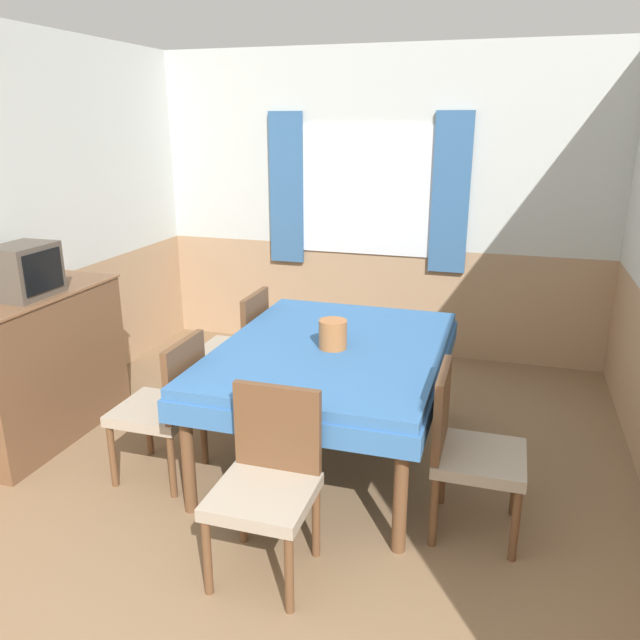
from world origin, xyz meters
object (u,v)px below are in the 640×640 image
Objects in this scene: chair_head_near at (268,478)px; chair_left_near at (166,404)px; dining_table at (332,361)px; tv at (24,271)px; chair_left_far at (239,345)px; chair_right_near at (467,446)px; sideboard at (42,365)px; vase at (333,334)px.

chair_head_near is 1.01m from chair_left_near.
dining_table is 4.59× the size of tv.
chair_left_far is 2.25× the size of tv.
sideboard reaches higher than chair_right_near.
chair_head_near is at bearing -90.85° from vase.
chair_head_near is 0.71× the size of sideboard.
dining_table is 1.90m from sideboard.
chair_right_near is 1.68m from chair_left_near.
chair_head_near is at bearing -21.00° from tv.
chair_left_far is 1.48m from tv.
vase reaches higher than chair_right_near.
chair_head_near is 1.00× the size of chair_left_near.
sideboard is at bearing -172.44° from vase.
chair_left_far is 1.02m from chair_left_near.
sideboard is at bearing -171.10° from dining_table.
tv is (-1.00, 0.15, 0.67)m from chair_left_near.
chair_left_near is 5.08× the size of vase.
dining_table is at bearing 10.94° from tv.
tv reaches higher than chair_left_far.
tv is at bearing -63.97° from sideboard.
dining_table is 0.19m from vase.
chair_left_near is (0.00, -1.02, 0.00)m from chair_left_far.
dining_table is 1.08m from chair_head_near.
dining_table is 10.37× the size of vase.
chair_right_near is 2.25× the size of tv.
chair_left_near is at bearing -180.00° from chair_left_far.
vase is (0.02, -0.04, 0.19)m from dining_table.
chair_left_near is at bearing -151.46° from vase.
tv reaches higher than dining_table.
dining_table is 2.04× the size of chair_left_near.
vase is at bearing -119.42° from chair_right_near.
tv reaches higher than chair_right_near.
tv reaches higher than chair_head_near.
sideboard is 1.93m from vase.
chair_right_near is at bearing -31.16° from dining_table.
tv is at bearing -169.06° from dining_table.
chair_left_near is at bearing -148.84° from dining_table.
tv is (-1.84, 0.71, 0.67)m from chair_head_near.
chair_right_near is at bearing -29.42° from vase.
dining_table is 1.94m from tv.
sideboard reaches higher than chair_left_far.
chair_head_near is 2.02m from sideboard.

